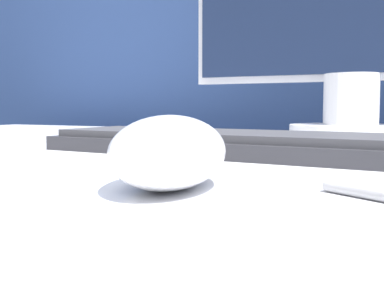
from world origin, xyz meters
name	(u,v)px	position (x,y,z in m)	size (l,w,h in m)	color
partition_panel	(340,168)	(0.00, 0.62, 0.66)	(5.00, 0.03, 1.32)	navy
computer_mouse_near	(169,152)	(-0.01, -0.21, 0.77)	(0.09, 0.12, 0.05)	white
keyboard	(226,143)	(-0.05, 0.00, 0.76)	(0.42, 0.16, 0.02)	#28282D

